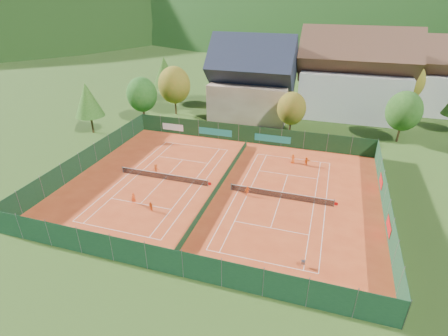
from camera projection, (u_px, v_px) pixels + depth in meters
The scene contains 31 objects.
ground at pixel (219, 188), 45.70m from camera, with size 600.00×600.00×0.00m, color #2A4916.
clay_pad at pixel (219, 188), 45.69m from camera, with size 40.00×32.00×0.01m, color #BC3F1B.
court_markings_left at pixel (164, 179), 47.82m from camera, with size 11.03×23.83×0.00m.
court_markings_right at pixel (280, 198), 43.55m from camera, with size 11.03×23.83×0.00m.
tennis_net_left at pixel (165, 176), 47.55m from camera, with size 13.30×0.10×1.02m.
tennis_net_right at pixel (282, 195), 43.28m from camera, with size 13.30×0.10×1.02m.
court_divider at pixel (219, 185), 45.46m from camera, with size 0.03×28.80×1.00m.
fence_north at pixel (246, 134), 58.69m from camera, with size 40.00×0.10×3.00m.
fence_south at pixel (164, 260), 31.44m from camera, with size 40.00×0.04×3.00m.
fence_west at pixel (88, 158), 50.34m from camera, with size 0.04×32.00×3.00m.
fence_east at pixel (386, 204), 39.71m from camera, with size 0.09×32.00×3.00m.
chalet at pixel (252, 83), 68.86m from camera, with size 16.20×12.00×16.00m.
hotel_block_a at pixel (354, 79), 68.52m from camera, with size 21.60×11.00×17.25m.
hotel_block_b at pixel (424, 79), 71.91m from camera, with size 17.28×10.00×15.50m.
tree_west_front at pixel (142, 94), 66.03m from camera, with size 5.72×5.72×8.69m.
tree_west_mid at pixel (174, 85), 69.74m from camera, with size 6.44×6.44×9.78m.
tree_west_back at pixel (165, 72), 77.81m from camera, with size 5.60×5.60×10.00m.
tree_center at pixel (292, 108), 60.56m from camera, with size 5.01×5.01×7.60m.
tree_east_front at pixel (404, 111), 57.13m from camera, with size 5.72×5.72×8.69m.
tree_west_side at pixel (88, 100), 60.55m from camera, with size 5.04×5.04×9.00m.
tree_east_back at pixel (406, 81), 69.53m from camera, with size 7.15×7.15×10.86m.
mountain_backdrop at pixel (357, 85), 254.07m from camera, with size 820.00×530.00×242.00m.
ball_hopper at pixel (303, 262), 32.56m from camera, with size 0.34×0.34×0.80m.
loose_ball_0 at pixel (150, 200), 43.00m from camera, with size 0.07×0.07×0.07m, color #CCD833.
loose_ball_1 at pixel (207, 240), 36.23m from camera, with size 0.07×0.07×0.07m, color #CCD833.
player_left_near at pixel (134, 198), 42.15m from camera, with size 0.53×0.35×1.45m, color #FF4F16.
player_left_mid at pixel (151, 207), 40.69m from camera, with size 0.60×0.47×1.23m, color #DF4F13.
player_left_far at pixel (156, 169), 49.09m from camera, with size 0.90×0.52×1.39m, color #CE4512.
player_right_near at pixel (247, 191), 43.76m from camera, with size 0.79×0.33×1.34m, color orange.
player_right_far_a at pixel (293, 159), 51.93m from camera, with size 0.71×0.46×1.45m, color #DC4F13.
player_right_far_b at pixel (306, 161), 51.19m from camera, with size 1.28×0.41×1.39m, color orange.
Camera 1 is at (12.41, -37.36, 23.34)m, focal length 28.00 mm.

